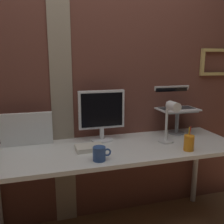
# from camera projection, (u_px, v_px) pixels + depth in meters

# --- Properties ---
(brick_wall_back) EXTENTS (3.48, 0.16, 2.50)m
(brick_wall_back) POSITION_uv_depth(u_px,v_px,m) (86.00, 77.00, 2.02)
(brick_wall_back) COLOR brown
(brick_wall_back) RESTS_ON ground_plane
(desk) EXTENTS (1.91, 0.62, 0.75)m
(desk) POSITION_uv_depth(u_px,v_px,m) (116.00, 157.00, 1.83)
(desk) COLOR white
(desk) RESTS_ON ground_plane
(monitor) EXTENTS (0.37, 0.18, 0.41)m
(monitor) POSITION_uv_depth(u_px,v_px,m) (102.00, 113.00, 1.93)
(monitor) COLOR white
(monitor) RESTS_ON desk
(laptop_stand) EXTENTS (0.28, 0.22, 0.22)m
(laptop_stand) POSITION_uv_depth(u_px,v_px,m) (177.00, 118.00, 2.13)
(laptop_stand) COLOR gray
(laptop_stand) RESTS_ON desk
(laptop) EXTENTS (0.35, 0.29, 0.20)m
(laptop) POSITION_uv_depth(u_px,v_px,m) (174.00, 103.00, 2.17)
(laptop) COLOR white
(laptop) RESTS_ON laptop_stand
(whiteboard_panel) EXTENTS (0.38, 0.06, 0.26)m
(whiteboard_panel) POSITION_uv_depth(u_px,v_px,m) (26.00, 129.00, 1.81)
(whiteboard_panel) COLOR white
(whiteboard_panel) RESTS_ON desk
(desk_lamp) EXTENTS (0.12, 0.20, 0.34)m
(desk_lamp) POSITION_uv_depth(u_px,v_px,m) (170.00, 118.00, 1.83)
(desk_lamp) COLOR white
(desk_lamp) RESTS_ON desk
(pen_cup) EXTENTS (0.07, 0.07, 0.18)m
(pen_cup) POSITION_uv_depth(u_px,v_px,m) (189.00, 143.00, 1.74)
(pen_cup) COLOR orange
(pen_cup) RESTS_ON desk
(coffee_mug) EXTENTS (0.12, 0.08, 0.09)m
(coffee_mug) POSITION_uv_depth(u_px,v_px,m) (100.00, 154.00, 1.56)
(coffee_mug) COLOR #2D4C8C
(coffee_mug) RESTS_ON desk
(paper_clutter_stack) EXTENTS (0.21, 0.15, 0.03)m
(paper_clutter_stack) POSITION_uv_depth(u_px,v_px,m) (89.00, 148.00, 1.76)
(paper_clutter_stack) COLOR silver
(paper_clutter_stack) RESTS_ON desk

